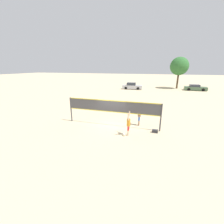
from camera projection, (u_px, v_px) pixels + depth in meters
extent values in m
plane|color=#C6B28C|center=(112.00, 125.00, 14.00)|extent=(200.00, 200.00, 0.00)
cylinder|color=#38383D|center=(71.00, 109.00, 14.85)|extent=(0.11, 0.11, 2.41)
cylinder|color=#38383D|center=(161.00, 118.00, 12.44)|extent=(0.11, 0.11, 2.41)
cube|color=#47474C|center=(112.00, 106.00, 13.46)|extent=(8.41, 0.02, 1.09)
cube|color=yellow|center=(112.00, 101.00, 13.30)|extent=(8.41, 0.03, 0.06)
cube|color=yellow|center=(112.00, 112.00, 13.61)|extent=(8.41, 0.03, 0.06)
cylinder|color=beige|center=(128.00, 133.00, 11.90)|extent=(0.11, 0.11, 0.44)
cylinder|color=red|center=(128.00, 128.00, 11.78)|extent=(0.12, 0.12, 0.36)
cylinder|color=beige|center=(128.00, 132.00, 12.08)|extent=(0.11, 0.11, 0.44)
cylinder|color=red|center=(129.00, 128.00, 11.96)|extent=(0.12, 0.12, 0.36)
cylinder|color=orange|center=(129.00, 123.00, 11.74)|extent=(0.28, 0.28, 0.56)
sphere|color=beige|center=(129.00, 118.00, 11.62)|extent=(0.22, 0.22, 0.22)
cylinder|color=beige|center=(128.00, 117.00, 11.36)|extent=(0.08, 0.21, 0.63)
cylinder|color=beige|center=(129.00, 115.00, 11.79)|extent=(0.08, 0.21, 0.63)
cylinder|color=#8C664C|center=(139.00, 123.00, 14.08)|extent=(0.11, 0.11, 0.47)
cylinder|color=#1E47A5|center=(139.00, 118.00, 13.96)|extent=(0.12, 0.12, 0.39)
cylinder|color=#8C664C|center=(139.00, 123.00, 13.90)|extent=(0.11, 0.11, 0.47)
cylinder|color=#1E47A5|center=(139.00, 119.00, 13.77)|extent=(0.12, 0.12, 0.39)
cylinder|color=#8C664C|center=(139.00, 113.00, 13.72)|extent=(0.28, 0.28, 0.61)
sphere|color=#8C664C|center=(140.00, 109.00, 13.60)|extent=(0.24, 0.24, 0.24)
cylinder|color=#8C664C|center=(140.00, 106.00, 13.76)|extent=(0.08, 0.22, 0.68)
cylinder|color=#8C664C|center=(139.00, 108.00, 13.32)|extent=(0.08, 0.22, 0.68)
sphere|color=silver|center=(124.00, 134.00, 11.90)|extent=(0.23, 0.23, 0.23)
cube|color=#2D2D33|center=(155.00, 131.00, 12.47)|extent=(0.47, 0.26, 0.26)
cube|color=#B7B7BC|center=(132.00, 87.00, 36.16)|extent=(4.70, 1.99, 0.83)
cube|color=#2D333D|center=(131.00, 84.00, 36.00)|extent=(2.16, 1.71, 0.60)
cylinder|color=black|center=(138.00, 88.00, 36.65)|extent=(0.65, 0.25, 0.64)
cylinder|color=black|center=(138.00, 89.00, 35.12)|extent=(0.65, 0.25, 0.64)
cylinder|color=black|center=(127.00, 87.00, 37.32)|extent=(0.65, 0.25, 0.64)
cylinder|color=black|center=(126.00, 88.00, 35.79)|extent=(0.65, 0.25, 0.64)
cube|color=#4C6B4C|center=(195.00, 88.00, 34.23)|extent=(4.72, 1.99, 0.73)
cube|color=#2D333D|center=(195.00, 86.00, 34.13)|extent=(2.15, 1.75, 0.45)
cylinder|color=black|center=(202.00, 89.00, 34.61)|extent=(0.65, 0.24, 0.64)
cylinder|color=black|center=(203.00, 90.00, 33.04)|extent=(0.65, 0.24, 0.64)
cylinder|color=black|center=(188.00, 88.00, 35.52)|extent=(0.65, 0.24, 0.64)
cylinder|color=black|center=(189.00, 89.00, 33.95)|extent=(0.65, 0.24, 0.64)
cylinder|color=#4C3823|center=(178.00, 80.00, 36.85)|extent=(0.41, 0.41, 4.18)
sphere|color=#2D662D|center=(179.00, 66.00, 35.90)|extent=(4.28, 4.28, 4.28)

